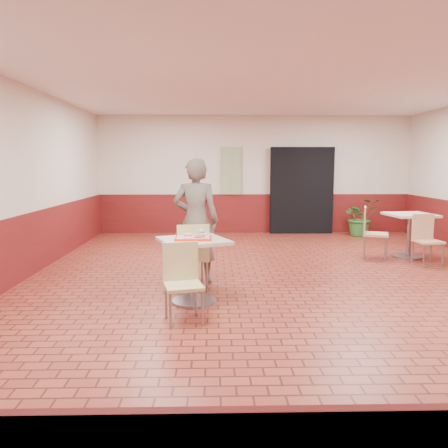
{
  "coord_description": "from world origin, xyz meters",
  "views": [
    {
      "loc": [
        -1.05,
        -6.26,
        1.76
      ],
      "look_at": [
        -0.91,
        -0.31,
        0.95
      ],
      "focal_mm": 35.0,
      "sensor_mm": 36.0,
      "label": 1
    }
  ],
  "objects_px": {
    "main_table": "(194,260)",
    "chair_main_back": "(192,254)",
    "paper_cup": "(202,232)",
    "chair_second_front": "(426,236)",
    "long_john_donut": "(200,236)",
    "second_table": "(409,228)",
    "potted_plant": "(360,217)",
    "customer": "(196,221)",
    "serving_tray": "(193,238)",
    "chair_second_left": "(371,230)",
    "ring_donut": "(188,234)",
    "chair_main_front": "(182,278)"
  },
  "relations": [
    {
      "from": "serving_tray",
      "to": "chair_second_left",
      "type": "distance_m",
      "value": 4.17
    },
    {
      "from": "serving_tray",
      "to": "chair_second_front",
      "type": "height_order",
      "value": "chair_second_front"
    },
    {
      "from": "long_john_donut",
      "to": "second_table",
      "type": "xyz_separation_m",
      "value": [
        3.89,
        2.73,
        -0.31
      ]
    },
    {
      "from": "serving_tray",
      "to": "ring_donut",
      "type": "height_order",
      "value": "ring_donut"
    },
    {
      "from": "main_table",
      "to": "chair_main_back",
      "type": "xyz_separation_m",
      "value": [
        -0.05,
        0.51,
        -0.02
      ]
    },
    {
      "from": "long_john_donut",
      "to": "chair_second_left",
      "type": "xyz_separation_m",
      "value": [
        3.14,
        2.68,
        -0.33
      ]
    },
    {
      "from": "ring_donut",
      "to": "long_john_donut",
      "type": "bearing_deg",
      "value": -44.77
    },
    {
      "from": "second_table",
      "to": "chair_second_front",
      "type": "height_order",
      "value": "chair_second_front"
    },
    {
      "from": "serving_tray",
      "to": "potted_plant",
      "type": "bearing_deg",
      "value": 53.25
    },
    {
      "from": "chair_main_back",
      "to": "potted_plant",
      "type": "xyz_separation_m",
      "value": [
        3.93,
        4.7,
        -0.07
      ]
    },
    {
      "from": "chair_main_front",
      "to": "serving_tray",
      "type": "distance_m",
      "value": 0.74
    },
    {
      "from": "main_table",
      "to": "paper_cup",
      "type": "distance_m",
      "value": 0.37
    },
    {
      "from": "potted_plant",
      "to": "second_table",
      "type": "bearing_deg",
      "value": -87.95
    },
    {
      "from": "long_john_donut",
      "to": "potted_plant",
      "type": "distance_m",
      "value": 6.51
    },
    {
      "from": "paper_cup",
      "to": "chair_second_front",
      "type": "relative_size",
      "value": 0.09
    },
    {
      "from": "second_table",
      "to": "customer",
      "type": "bearing_deg",
      "value": -157.35
    },
    {
      "from": "chair_main_back",
      "to": "second_table",
      "type": "distance_m",
      "value": 4.57
    },
    {
      "from": "long_john_donut",
      "to": "second_table",
      "type": "distance_m",
      "value": 4.77
    },
    {
      "from": "ring_donut",
      "to": "potted_plant",
      "type": "relative_size",
      "value": 0.11
    },
    {
      "from": "long_john_donut",
      "to": "chair_second_front",
      "type": "relative_size",
      "value": 0.16
    },
    {
      "from": "chair_second_left",
      "to": "long_john_donut",
      "type": "bearing_deg",
      "value": 150.06
    },
    {
      "from": "long_john_donut",
      "to": "paper_cup",
      "type": "bearing_deg",
      "value": 84.81
    },
    {
      "from": "long_john_donut",
      "to": "second_table",
      "type": "bearing_deg",
      "value": 35.05
    },
    {
      "from": "ring_donut",
      "to": "paper_cup",
      "type": "relative_size",
      "value": 1.31
    },
    {
      "from": "potted_plant",
      "to": "chair_main_back",
      "type": "bearing_deg",
      "value": -129.96
    },
    {
      "from": "long_john_donut",
      "to": "potted_plant",
      "type": "xyz_separation_m",
      "value": [
        3.8,
        5.27,
        -0.41
      ]
    },
    {
      "from": "long_john_donut",
      "to": "chair_second_left",
      "type": "height_order",
      "value": "chair_second_left"
    },
    {
      "from": "chair_main_back",
      "to": "paper_cup",
      "type": "bearing_deg",
      "value": 98.33
    },
    {
      "from": "chair_main_back",
      "to": "chair_second_front",
      "type": "xyz_separation_m",
      "value": [
        4.07,
        1.58,
        -0.04
      ]
    },
    {
      "from": "chair_main_front",
      "to": "long_john_donut",
      "type": "xyz_separation_m",
      "value": [
        0.18,
        0.58,
        0.38
      ]
    },
    {
      "from": "chair_second_left",
      "to": "chair_second_front",
      "type": "bearing_deg",
      "value": -103.83
    },
    {
      "from": "main_table",
      "to": "customer",
      "type": "height_order",
      "value": "customer"
    },
    {
      "from": "chair_main_front",
      "to": "long_john_donut",
      "type": "bearing_deg",
      "value": 58.55
    },
    {
      "from": "main_table",
      "to": "potted_plant",
      "type": "height_order",
      "value": "potted_plant"
    },
    {
      "from": "chair_main_back",
      "to": "customer",
      "type": "bearing_deg",
      "value": -106.28
    },
    {
      "from": "main_table",
      "to": "chair_second_left",
      "type": "xyz_separation_m",
      "value": [
        3.23,
        2.62,
        -0.02
      ]
    },
    {
      "from": "paper_cup",
      "to": "main_table",
      "type": "bearing_deg",
      "value": -132.49
    },
    {
      "from": "chair_main_front",
      "to": "serving_tray",
      "type": "relative_size",
      "value": 1.94
    },
    {
      "from": "chair_main_front",
      "to": "chair_main_back",
      "type": "relative_size",
      "value": 0.92
    },
    {
      "from": "customer",
      "to": "serving_tray",
      "type": "bearing_deg",
      "value": 95.93
    },
    {
      "from": "customer",
      "to": "ring_donut",
      "type": "relative_size",
      "value": 17.99
    },
    {
      "from": "main_table",
      "to": "customer",
      "type": "bearing_deg",
      "value": 90.34
    },
    {
      "from": "potted_plant",
      "to": "serving_tray",
      "type": "bearing_deg",
      "value": -126.75
    },
    {
      "from": "chair_second_left",
      "to": "potted_plant",
      "type": "xyz_separation_m",
      "value": [
        0.66,
        2.59,
        -0.07
      ]
    },
    {
      "from": "ring_donut",
      "to": "chair_second_front",
      "type": "relative_size",
      "value": 0.12
    },
    {
      "from": "customer",
      "to": "main_table",
      "type": "bearing_deg",
      "value": 95.93
    },
    {
      "from": "chair_second_front",
      "to": "chair_main_front",
      "type": "bearing_deg",
      "value": -152.51
    },
    {
      "from": "chair_main_front",
      "to": "potted_plant",
      "type": "bearing_deg",
      "value": 41.92
    },
    {
      "from": "paper_cup",
      "to": "chair_main_back",
      "type": "bearing_deg",
      "value": 110.08
    },
    {
      "from": "main_table",
      "to": "customer",
      "type": "xyz_separation_m",
      "value": [
        -0.01,
        1.01,
        0.37
      ]
    }
  ]
}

